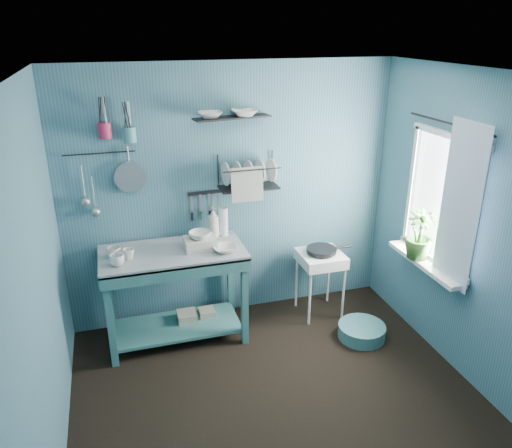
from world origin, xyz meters
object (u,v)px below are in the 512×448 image
object	(u,v)px
water_bottle	(223,221)
storage_tin_small	(207,318)
storage_tin_large	(187,322)
mug_left	(117,260)
utensil_cup_magenta	(105,130)
mug_mid	(129,254)
dish_rack	(249,172)
soap_bottle	(213,222)
hotplate_stand	(320,283)
mug_right	(114,253)
utensil_cup_teal	(130,135)
work_counter	(175,295)
floor_basin	(362,331)
wash_tub	(200,243)
frying_pan	(321,250)
potted_plant	(419,235)
colander	(130,177)

from	to	relation	value
water_bottle	storage_tin_small	bearing A→B (deg)	-147.53
water_bottle	storage_tin_large	xyz separation A→B (m)	(-0.42, -0.17, -0.94)
mug_left	utensil_cup_magenta	world-z (taller)	utensil_cup_magenta
water_bottle	mug_mid	bearing A→B (deg)	-162.72
dish_rack	utensil_cup_magenta	distance (m)	1.32
mug_mid	soap_bottle	world-z (taller)	soap_bottle
mug_mid	utensil_cup_magenta	distance (m)	1.06
hotplate_stand	storage_tin_small	size ratio (longest dim) A/B	3.37
mug_right	mug_left	bearing A→B (deg)	-82.87
soap_bottle	hotplate_stand	xyz separation A→B (m)	(1.04, -0.18, -0.72)
mug_mid	storage_tin_small	distance (m)	1.10
water_bottle	utensil_cup_teal	bearing A→B (deg)	175.98
work_counter	floor_basin	xyz separation A→B (m)	(1.68, -0.51, -0.39)
work_counter	mug_mid	xyz separation A→B (m)	(-0.38, -0.06, 0.50)
floor_basin	work_counter	bearing A→B (deg)	163.05
mug_mid	mug_right	size ratio (longest dim) A/B	0.81
mug_mid	hotplate_stand	distance (m)	1.95
mug_left	utensil_cup_teal	distance (m)	1.07
wash_tub	frying_pan	distance (m)	1.24
dish_rack	storage_tin_small	distance (m)	1.50
frying_pan	storage_tin_large	world-z (taller)	frying_pan
hotplate_stand	dish_rack	distance (m)	1.38
hotplate_stand	potted_plant	xyz separation A→B (m)	(0.65, -0.63, 0.71)
utensil_cup_teal	wash_tub	bearing A→B (deg)	-29.88
potted_plant	storage_tin_small	distance (m)	2.16
wash_tub	utensil_cup_magenta	bearing A→B (deg)	157.54
floor_basin	utensil_cup_magenta	bearing A→B (deg)	159.84
dish_rack	storage_tin_large	bearing A→B (deg)	-168.04
utensil_cup_teal	colander	size ratio (longest dim) A/B	0.46
wash_tub	water_bottle	xyz separation A→B (m)	(0.27, 0.24, 0.09)
mug_left	utensil_cup_magenta	xyz separation A→B (m)	(0.02, 0.44, 1.00)
hotplate_stand	storage_tin_small	xyz separation A→B (m)	(-1.16, 0.06, -0.24)
mug_mid	dish_rack	bearing A→B (deg)	13.86
soap_bottle	mug_right	bearing A→B (deg)	-167.74
dish_rack	floor_basin	world-z (taller)	dish_rack
storage_tin_small	floor_basin	distance (m)	1.50
dish_rack	water_bottle	bearing A→B (deg)	178.57
utensil_cup_teal	work_counter	bearing A→B (deg)	-46.23
mug_right	storage_tin_small	distance (m)	1.17
storage_tin_small	wash_tub	bearing A→B (deg)	-116.57
frying_pan	utensil_cup_teal	size ratio (longest dim) A/B	2.31
wash_tub	water_bottle	size ratio (longest dim) A/B	1.00
mug_left	floor_basin	world-z (taller)	mug_left
soap_bottle	utensil_cup_magenta	bearing A→B (deg)	175.14
mug_left	utensil_cup_magenta	bearing A→B (deg)	87.88
mug_right	potted_plant	size ratio (longest dim) A/B	0.28
soap_bottle	floor_basin	distance (m)	1.75
water_bottle	frying_pan	size ratio (longest dim) A/B	0.93
utensil_cup_teal	storage_tin_large	xyz separation A→B (m)	(0.36, -0.23, -1.80)
hotplate_stand	wash_tub	bearing A→B (deg)	-170.11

